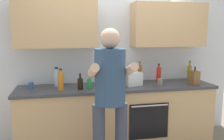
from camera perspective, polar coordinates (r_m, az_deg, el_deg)
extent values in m
cube|color=silver|center=(3.78, 0.06, 2.61)|extent=(4.00, 0.06, 2.50)
cube|color=tan|center=(3.49, -13.08, 10.50)|extent=(1.13, 0.32, 0.65)
cube|color=tan|center=(3.84, 13.17, 10.33)|extent=(1.13, 0.32, 0.65)
cylinder|color=silver|center=(3.95, 15.98, 15.64)|extent=(0.32, 0.32, 0.10)
cube|color=tan|center=(3.62, 1.25, -11.03)|extent=(2.80, 0.60, 0.86)
cube|color=#38383D|center=(3.49, 1.28, -4.07)|extent=(2.84, 0.64, 0.04)
cube|color=black|center=(3.44, 8.71, -11.89)|extent=(0.56, 0.02, 0.50)
cylinder|color=silver|center=(3.34, 8.94, -8.34)|extent=(0.52, 0.02, 0.02)
cylinder|color=#383D4C|center=(2.90, 2.17, -16.09)|extent=(0.14, 0.14, 0.88)
cylinder|color=navy|center=(2.65, -0.47, -1.58)|extent=(0.34, 0.34, 0.61)
sphere|color=#D8AD8C|center=(2.60, -0.48, 7.47)|extent=(0.22, 0.22, 0.22)
cylinder|color=#D8AD8C|center=(2.48, -4.45, -0.16)|extent=(0.09, 0.31, 0.19)
cylinder|color=#D8AD8C|center=(2.56, 4.45, 0.13)|extent=(0.09, 0.31, 0.19)
cylinder|color=silver|center=(3.56, -12.91, -2.12)|extent=(0.08, 0.08, 0.20)
cylinder|color=silver|center=(3.54, -12.98, -0.14)|extent=(0.04, 0.04, 0.05)
cylinder|color=black|center=(3.53, -13.00, 0.46)|extent=(0.05, 0.05, 0.02)
cylinder|color=red|center=(3.76, 10.93, -1.16)|extent=(0.07, 0.07, 0.24)
cylinder|color=red|center=(3.74, 10.99, 0.92)|extent=(0.03, 0.03, 0.04)
cylinder|color=black|center=(3.73, 11.00, 1.34)|extent=(0.04, 0.04, 0.02)
cylinder|color=#471419|center=(3.36, 1.51, -1.89)|extent=(0.07, 0.07, 0.27)
cylinder|color=#471419|center=(3.33, 1.52, 0.83)|extent=(0.03, 0.03, 0.05)
cylinder|color=black|center=(3.33, 1.52, 1.38)|extent=(0.03, 0.03, 0.01)
cylinder|color=#198C33|center=(3.26, -5.37, -3.42)|extent=(0.05, 0.05, 0.14)
cylinder|color=#198C33|center=(3.24, -5.40, -1.83)|extent=(0.02, 0.02, 0.04)
cylinder|color=black|center=(3.24, -5.41, -1.36)|extent=(0.02, 0.02, 0.01)
cylinder|color=black|center=(3.29, -7.50, -3.30)|extent=(0.07, 0.07, 0.15)
cylinder|color=black|center=(3.27, -7.53, -1.52)|extent=(0.03, 0.03, 0.06)
cylinder|color=black|center=(3.26, -7.55, -0.91)|extent=(0.03, 0.03, 0.01)
cylinder|color=olive|center=(4.11, 17.82, -0.64)|extent=(0.07, 0.07, 0.23)
cylinder|color=olive|center=(4.09, 17.92, 1.39)|extent=(0.03, 0.03, 0.07)
cylinder|color=black|center=(4.09, 17.95, 1.96)|extent=(0.03, 0.03, 0.01)
cylinder|color=#8C4C14|center=(3.71, 6.53, -0.93)|extent=(0.06, 0.06, 0.27)
cylinder|color=#8C4C14|center=(3.68, 6.57, 1.47)|extent=(0.02, 0.02, 0.04)
cylinder|color=black|center=(3.68, 6.58, 1.91)|extent=(0.03, 0.03, 0.01)
cylinder|color=orange|center=(3.28, -11.99, -2.69)|extent=(0.07, 0.07, 0.23)
cylinder|color=orange|center=(3.26, -12.07, -0.36)|extent=(0.04, 0.04, 0.04)
cylinder|color=black|center=(3.26, -12.09, 0.14)|extent=(0.04, 0.04, 0.02)
cylinder|color=#33598C|center=(3.50, -18.59, -3.47)|extent=(0.07, 0.07, 0.09)
cylinder|color=slate|center=(3.53, 11.29, -2.88)|extent=(0.08, 0.08, 0.11)
cube|color=brown|center=(3.76, 18.92, -1.74)|extent=(0.10, 0.14, 0.20)
cylinder|color=black|center=(3.71, 18.98, 0.20)|extent=(0.02, 0.02, 0.06)
cylinder|color=black|center=(3.76, 19.06, 0.30)|extent=(0.02, 0.02, 0.06)
cylinder|color=#9E6647|center=(3.47, -1.53, -2.93)|extent=(0.13, 0.13, 0.11)
sphere|color=#2D6B28|center=(3.44, -1.54, -0.77)|extent=(0.20, 0.20, 0.20)
cube|color=silver|center=(3.52, 5.00, -2.12)|extent=(0.27, 0.21, 0.19)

